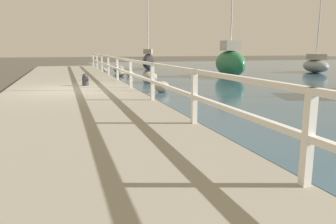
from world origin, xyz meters
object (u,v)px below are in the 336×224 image
at_px(mooring_bollard, 85,80).
at_px(sailboat_gray, 316,64).
at_px(sailboat_green, 230,62).
at_px(sailboat_black, 148,60).

xyz_separation_m(mooring_bollard, sailboat_gray, (16.71, 5.81, 0.12)).
bearing_deg(sailboat_gray, sailboat_green, -149.28).
bearing_deg(mooring_bollard, sailboat_green, 26.13).
bearing_deg(sailboat_black, sailboat_gray, -18.23).
height_order(sailboat_gray, sailboat_black, sailboat_gray).
bearing_deg(sailboat_green, sailboat_black, 114.28).
bearing_deg(sailboat_gray, mooring_bollard, -140.43).
distance_m(mooring_bollard, sailboat_black, 14.94).
relative_size(sailboat_black, sailboat_green, 0.90).
relative_size(sailboat_gray, sailboat_black, 1.19).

